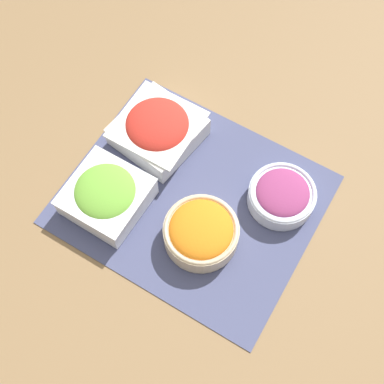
{
  "coord_description": "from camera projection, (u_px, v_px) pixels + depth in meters",
  "views": [
    {
      "loc": [
        -0.22,
        0.36,
        0.93
      ],
      "look_at": [
        0.0,
        0.0,
        0.03
      ],
      "focal_mm": 50.0,
      "sensor_mm": 36.0,
      "label": 1
    }
  ],
  "objects": [
    {
      "name": "placemat",
      "position": [
        192.0,
        199.0,
        1.02
      ],
      "size": [
        0.46,
        0.39,
        0.0
      ],
      "color": "#474C70",
      "rests_on": "ground_plane"
    },
    {
      "name": "carrot_bowl",
      "position": [
        201.0,
        232.0,
        0.96
      ],
      "size": [
        0.14,
        0.14,
        0.06
      ],
      "color": "beige",
      "rests_on": "placemat"
    },
    {
      "name": "ground_plane",
      "position": [
        192.0,
        200.0,
        1.02
      ],
      "size": [
        3.0,
        3.0,
        0.0
      ],
      "primitive_type": "plane",
      "color": "olive"
    },
    {
      "name": "tomato_bowl",
      "position": [
        158.0,
        129.0,
        1.04
      ],
      "size": [
        0.17,
        0.17,
        0.07
      ],
      "color": "white",
      "rests_on": "placemat"
    },
    {
      "name": "lettuce_bowl",
      "position": [
        106.0,
        195.0,
        0.98
      ],
      "size": [
        0.14,
        0.14,
        0.07
      ],
      "color": "white",
      "rests_on": "placemat"
    },
    {
      "name": "onion_bowl",
      "position": [
        282.0,
        195.0,
        0.99
      ],
      "size": [
        0.13,
        0.13,
        0.05
      ],
      "color": "silver",
      "rests_on": "placemat"
    }
  ]
}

